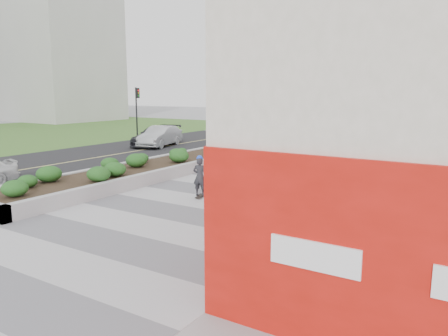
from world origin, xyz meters
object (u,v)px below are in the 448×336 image
(traffic_signal_near, at_px, (240,108))
(traffic_signal_far, at_px, (137,106))
(skateboarder, at_px, (200,176))
(car_dark, at_px, (156,136))
(planter, at_px, (162,164))
(car_silver, at_px, (160,136))

(traffic_signal_near, relative_size, traffic_signal_far, 1.00)
(skateboarder, xyz_separation_m, car_dark, (-11.72, 11.09, -0.10))
(planter, relative_size, car_silver, 4.09)
(car_dark, bearing_deg, skateboarder, -54.46)
(traffic_signal_far, relative_size, skateboarder, 2.64)
(planter, height_order, car_silver, car_silver)
(traffic_signal_near, relative_size, skateboarder, 2.64)
(traffic_signal_near, height_order, traffic_signal_far, same)
(traffic_signal_near, bearing_deg, skateboarder, -65.52)
(planter, distance_m, traffic_signal_far, 15.00)
(skateboarder, bearing_deg, planter, 125.97)
(traffic_signal_near, relative_size, car_silver, 0.96)
(traffic_signal_far, bearing_deg, car_silver, -27.58)
(planter, height_order, car_dark, car_dark)
(traffic_signal_far, xyz_separation_m, car_dark, (3.68, -2.02, -2.06))
(traffic_signal_far, distance_m, skateboarder, 20.32)
(traffic_signal_near, distance_m, car_dark, 6.41)
(car_dark, bearing_deg, traffic_signal_far, 140.15)
(planter, xyz_separation_m, traffic_signal_near, (-1.73, 10.50, 2.34))
(skateboarder, height_order, car_silver, skateboarder)
(planter, xyz_separation_m, car_dark, (-7.25, 7.98, 0.28))
(skateboarder, distance_m, car_dark, 16.13)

